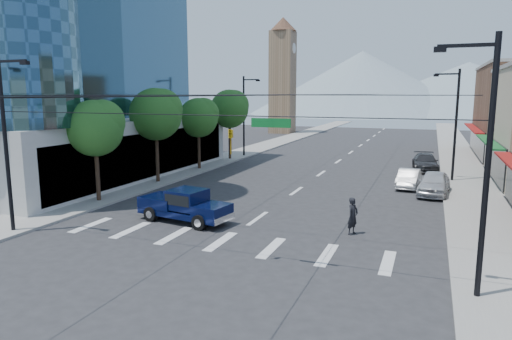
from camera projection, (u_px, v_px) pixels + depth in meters
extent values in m
plane|color=#28282B|center=(210.00, 252.00, 20.57)|extent=(160.00, 160.00, 0.00)
cube|color=gray|center=(264.00, 146.00, 61.63)|extent=(4.00, 120.00, 0.15)
cube|color=gray|center=(457.00, 154.00, 53.14)|extent=(4.00, 120.00, 0.15)
cube|color=#B7B7B2|center=(22.00, 143.00, 42.42)|extent=(29.00, 26.00, 5.00)
cube|color=#8C6B4C|center=(283.00, 83.00, 82.00)|extent=(4.00, 4.00, 18.00)
cone|color=brown|center=(283.00, 24.00, 80.32)|extent=(4.80, 4.80, 2.40)
cone|color=gray|center=(362.00, 83.00, 162.16)|extent=(80.00, 80.00, 22.00)
cone|color=gray|center=(467.00, 88.00, 159.31)|extent=(90.00, 90.00, 18.00)
cylinder|color=black|center=(97.00, 168.00, 29.68)|extent=(0.28, 0.28, 4.55)
sphere|color=#1C551C|center=(95.00, 128.00, 29.25)|extent=(3.64, 3.64, 3.64)
sphere|color=#1C551C|center=(103.00, 122.00, 29.32)|extent=(2.86, 2.86, 2.86)
cylinder|color=black|center=(157.00, 151.00, 36.08)|extent=(0.28, 0.28, 5.11)
sphere|color=#1C551C|center=(156.00, 114.00, 35.60)|extent=(4.09, 4.09, 4.09)
sphere|color=#1C551C|center=(162.00, 109.00, 35.67)|extent=(3.21, 3.21, 3.21)
cylinder|color=black|center=(199.00, 146.00, 42.57)|extent=(0.28, 0.28, 4.55)
sphere|color=#1C551C|center=(198.00, 118.00, 42.14)|extent=(3.64, 3.64, 3.64)
sphere|color=#1C551C|center=(204.00, 113.00, 42.21)|extent=(2.86, 2.86, 2.86)
cylinder|color=black|center=(230.00, 136.00, 48.97)|extent=(0.28, 0.28, 5.11)
sphere|color=#1C551C|center=(229.00, 109.00, 48.49)|extent=(4.09, 4.09, 4.09)
sphere|color=#1C551C|center=(234.00, 105.00, 48.56)|extent=(3.21, 3.21, 3.21)
cylinder|color=black|center=(6.00, 146.00, 22.73)|extent=(0.20, 0.20, 9.00)
cylinder|color=black|center=(487.00, 172.00, 15.09)|extent=(0.20, 0.20, 9.00)
cylinder|color=black|center=(197.00, 115.00, 18.63)|extent=(21.60, 0.04, 0.04)
imported|color=gold|center=(231.00, 142.00, 18.27)|extent=(0.16, 0.20, 1.00)
cube|color=#0C6626|center=(271.00, 123.00, 17.54)|extent=(1.60, 0.06, 0.35)
cylinder|color=black|center=(244.00, 117.00, 51.27)|extent=(0.20, 0.20, 9.00)
cube|color=black|center=(251.00, 80.00, 50.27)|extent=(1.80, 0.12, 0.12)
cube|color=black|center=(258.00, 81.00, 50.01)|extent=(0.40, 0.25, 0.18)
cylinder|color=black|center=(456.00, 126.00, 36.26)|extent=(0.20, 0.20, 9.00)
cube|color=black|center=(447.00, 74.00, 35.90)|extent=(1.80, 0.12, 0.12)
cube|color=black|center=(436.00, 75.00, 36.20)|extent=(0.40, 0.25, 0.18)
cube|color=#070F37|center=(185.00, 212.00, 25.44)|extent=(5.58, 2.78, 0.34)
cube|color=#070F37|center=(212.00, 210.00, 24.43)|extent=(1.83, 2.07, 0.53)
cube|color=#070F37|center=(187.00, 199.00, 25.21)|extent=(2.11, 2.07, 1.07)
cube|color=black|center=(187.00, 197.00, 25.20)|extent=(1.92, 2.07, 0.58)
cube|color=#070F37|center=(163.00, 201.00, 26.14)|extent=(2.52, 2.28, 0.63)
cube|color=silver|center=(224.00, 219.00, 24.11)|extent=(0.41, 1.84, 0.34)
cube|color=silver|center=(149.00, 206.00, 26.77)|extent=(0.41, 1.84, 0.29)
cylinder|color=black|center=(199.00, 223.00, 23.83)|extent=(0.85, 0.42, 0.81)
cylinder|color=black|center=(219.00, 215.00, 25.39)|extent=(0.85, 0.42, 0.81)
cylinder|color=black|center=(151.00, 214.00, 25.52)|extent=(0.85, 0.42, 0.81)
cylinder|color=black|center=(172.00, 207.00, 27.09)|extent=(0.85, 0.42, 0.81)
imported|color=black|center=(353.00, 216.00, 23.06)|extent=(0.70, 0.82, 1.90)
imported|color=silver|center=(434.00, 183.00, 32.10)|extent=(2.41, 5.05, 1.67)
imported|color=white|center=(409.00, 179.00, 34.63)|extent=(1.77, 4.31, 1.39)
imported|color=#2D2C2F|center=(425.00, 162.00, 42.37)|extent=(2.61, 5.47, 1.54)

